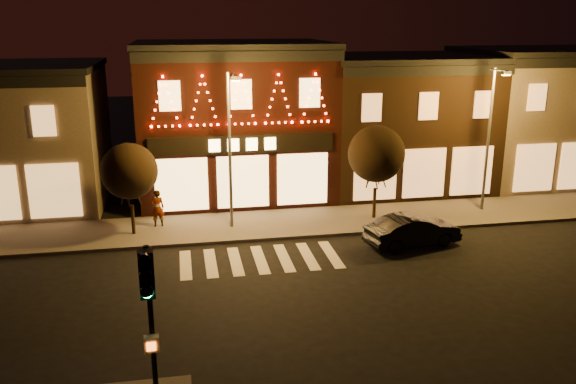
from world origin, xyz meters
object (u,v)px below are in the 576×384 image
object	(u,v)px
streetlamp_mid	(231,139)
pedestrian	(157,208)
traffic_signal_near	(149,307)
dark_sedan	(413,231)

from	to	relation	value
streetlamp_mid	pedestrian	distance (m)	4.80
streetlamp_mid	pedestrian	xyz separation A→B (m)	(-3.40, 0.87, -3.28)
pedestrian	streetlamp_mid	bearing A→B (deg)	156.60
traffic_signal_near	dark_sedan	size ratio (longest dim) A/B	1.12
pedestrian	traffic_signal_near	bearing A→B (deg)	82.29
traffic_signal_near	dark_sedan	bearing A→B (deg)	42.52
traffic_signal_near	pedestrian	xyz separation A→B (m)	(-0.34, 14.84, -2.41)
dark_sedan	pedestrian	bearing A→B (deg)	57.60
streetlamp_mid	dark_sedan	world-z (taller)	streetlamp_mid
traffic_signal_near	streetlamp_mid	world-z (taller)	streetlamp_mid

